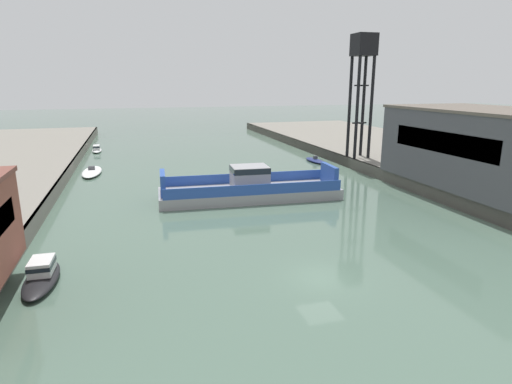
{
  "coord_description": "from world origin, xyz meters",
  "views": [
    {
      "loc": [
        -11.03,
        -22.86,
        12.17
      ],
      "look_at": [
        0.0,
        14.99,
        2.0
      ],
      "focal_mm": 29.79,
      "sensor_mm": 36.0,
      "label": 1
    }
  ],
  "objects_px": {
    "chain_ferry": "(250,189)",
    "warehouse_shed": "(487,147)",
    "crane_tower": "(363,65)",
    "moored_boat_mid_right": "(97,149)",
    "moored_boat_mid_left": "(315,160)",
    "moored_boat_near_right": "(42,275)",
    "moored_boat_near_left": "(92,172)"
  },
  "relations": [
    {
      "from": "chain_ferry",
      "to": "warehouse_shed",
      "type": "xyz_separation_m",
      "value": [
        24.02,
        -7.03,
        4.47
      ]
    },
    {
      "from": "warehouse_shed",
      "to": "crane_tower",
      "type": "bearing_deg",
      "value": 101.58
    },
    {
      "from": "crane_tower",
      "to": "chain_ferry",
      "type": "bearing_deg",
      "value": -147.86
    },
    {
      "from": "moored_boat_mid_right",
      "to": "moored_boat_mid_left",
      "type": "bearing_deg",
      "value": -31.29
    },
    {
      "from": "moored_boat_near_right",
      "to": "moored_boat_mid_right",
      "type": "height_order",
      "value": "moored_boat_near_right"
    },
    {
      "from": "chain_ferry",
      "to": "warehouse_shed",
      "type": "height_order",
      "value": "warehouse_shed"
    },
    {
      "from": "moored_boat_near_left",
      "to": "moored_boat_mid_right",
      "type": "xyz_separation_m",
      "value": [
        -0.69,
        20.24,
        0.17
      ]
    },
    {
      "from": "chain_ferry",
      "to": "moored_boat_mid_right",
      "type": "bearing_deg",
      "value": 115.15
    },
    {
      "from": "moored_boat_near_left",
      "to": "crane_tower",
      "type": "bearing_deg",
      "value": -8.91
    },
    {
      "from": "moored_boat_near_right",
      "to": "warehouse_shed",
      "type": "height_order",
      "value": "warehouse_shed"
    },
    {
      "from": "chain_ferry",
      "to": "moored_boat_near_right",
      "type": "height_order",
      "value": "chain_ferry"
    },
    {
      "from": "chain_ferry",
      "to": "moored_boat_mid_left",
      "type": "relative_size",
      "value": 3.45
    },
    {
      "from": "chain_ferry",
      "to": "moored_boat_mid_right",
      "type": "xyz_separation_m",
      "value": [
        -18.16,
        38.68,
        -0.63
      ]
    },
    {
      "from": "moored_boat_mid_left",
      "to": "warehouse_shed",
      "type": "height_order",
      "value": "warehouse_shed"
    },
    {
      "from": "warehouse_shed",
      "to": "crane_tower",
      "type": "relative_size",
      "value": 1.25
    },
    {
      "from": "chain_ferry",
      "to": "moored_boat_near_right",
      "type": "xyz_separation_m",
      "value": [
        -17.84,
        -15.66,
        -0.56
      ]
    },
    {
      "from": "chain_ferry",
      "to": "moored_boat_near_right",
      "type": "distance_m",
      "value": 23.74
    },
    {
      "from": "moored_boat_near_left",
      "to": "moored_boat_near_right",
      "type": "height_order",
      "value": "moored_boat_near_right"
    },
    {
      "from": "moored_boat_near_right",
      "to": "moored_boat_mid_right",
      "type": "distance_m",
      "value": 54.34
    },
    {
      "from": "moored_boat_near_left",
      "to": "moored_boat_near_right",
      "type": "distance_m",
      "value": 34.11
    },
    {
      "from": "moored_boat_near_left",
      "to": "crane_tower",
      "type": "relative_size",
      "value": 0.47
    },
    {
      "from": "chain_ferry",
      "to": "moored_boat_near_left",
      "type": "relative_size",
      "value": 2.4
    },
    {
      "from": "moored_boat_mid_right",
      "to": "warehouse_shed",
      "type": "distance_m",
      "value": 62.42
    },
    {
      "from": "moored_boat_near_left",
      "to": "moored_boat_near_right",
      "type": "relative_size",
      "value": 1.4
    },
    {
      "from": "warehouse_shed",
      "to": "moored_boat_mid_right",
      "type": "bearing_deg",
      "value": 132.7
    },
    {
      "from": "moored_boat_near_right",
      "to": "moored_boat_mid_right",
      "type": "xyz_separation_m",
      "value": [
        -0.32,
        54.34,
        -0.06
      ]
    },
    {
      "from": "crane_tower",
      "to": "moored_boat_mid_left",
      "type": "bearing_deg",
      "value": 127.76
    },
    {
      "from": "moored_boat_mid_left",
      "to": "chain_ferry",
      "type": "bearing_deg",
      "value": -131.05
    },
    {
      "from": "moored_boat_near_left",
      "to": "warehouse_shed",
      "type": "relative_size",
      "value": 0.38
    },
    {
      "from": "moored_boat_mid_left",
      "to": "warehouse_shed",
      "type": "distance_m",
      "value": 26.96
    },
    {
      "from": "moored_boat_near_right",
      "to": "warehouse_shed",
      "type": "bearing_deg",
      "value": 11.64
    },
    {
      "from": "moored_boat_near_left",
      "to": "crane_tower",
      "type": "height_order",
      "value": "crane_tower"
    }
  ]
}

